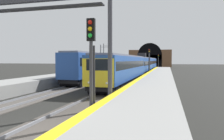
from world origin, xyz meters
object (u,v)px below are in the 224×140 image
at_px(railway_signal_far, 158,60).
at_px(train_adjacent_platform, 114,64).
at_px(train_main_approaching, 142,65).
at_px(overhead_signal_gantry, 46,23).
at_px(catenary_mast_far, 101,58).
at_px(railway_signal_near, 91,61).
at_px(catenary_mast_near, 104,57).
at_px(railway_signal_mid, 149,60).

bearing_deg(railway_signal_far, train_adjacent_platform, -9.35).
relative_size(train_main_approaching, railway_signal_far, 11.06).
distance_m(train_main_approaching, overhead_signal_gantry, 33.13).
xyz_separation_m(train_adjacent_platform, catenary_mast_far, (11.73, 6.40, 1.27)).
xyz_separation_m(train_main_approaching, railway_signal_far, (37.09, -1.90, 1.08)).
bearing_deg(train_adjacent_platform, overhead_signal_gantry, -174.20).
bearing_deg(overhead_signal_gantry, railway_signal_near, -127.04).
distance_m(railway_signal_far, catenary_mast_near, 30.58).
height_order(train_adjacent_platform, overhead_signal_gantry, overhead_signal_gantry).
xyz_separation_m(railway_signal_near, catenary_mast_near, (45.73, 13.31, 0.81)).
relative_size(overhead_signal_gantry, catenary_mast_far, 1.29).
distance_m(train_adjacent_platform, overhead_signal_gantry, 28.30).
xyz_separation_m(railway_signal_near, catenary_mast_far, (43.05, 13.31, 0.55)).
relative_size(train_main_approaching, train_adjacent_platform, 1.47).
bearing_deg(catenary_mast_near, railway_signal_near, -163.78).
relative_size(railway_signal_near, catenary_mast_near, 0.67).
bearing_deg(train_adjacent_platform, railway_signal_mid, -81.90).
relative_size(train_adjacent_platform, railway_signal_far, 7.51).
distance_m(railway_signal_near, catenary_mast_far, 45.07).
xyz_separation_m(train_adjacent_platform, railway_signal_near, (-31.32, -6.91, 0.71)).
distance_m(catenary_mast_near, catenary_mast_far, 2.69).
bearing_deg(railway_signal_mid, overhead_signal_gantry, -8.66).
xyz_separation_m(railway_signal_far, catenary_mast_far, (-30.20, 13.31, 0.42)).
distance_m(train_adjacent_platform, catenary_mast_far, 13.42).
relative_size(train_main_approaching, railway_signal_mid, 11.09).
bearing_deg(catenary_mast_far, railway_signal_mid, -129.14).
bearing_deg(railway_signal_far, overhead_signal_gantry, -3.60).
relative_size(railway_signal_near, overhead_signal_gantry, 0.55).
bearing_deg(train_main_approaching, train_adjacent_platform, -45.13).
bearing_deg(railway_signal_far, railway_signal_near, 0.00).
xyz_separation_m(railway_signal_near, railway_signal_mid, (32.22, -0.00, 0.02)).
bearing_deg(railway_signal_near, catenary_mast_far, -162.82).
distance_m(railway_signal_mid, railway_signal_far, 41.04).
xyz_separation_m(train_main_approaching, catenary_mast_far, (6.88, 11.41, 1.50)).
bearing_deg(railway_signal_mid, train_main_approaching, -154.35).
relative_size(railway_signal_far, catenary_mast_far, 0.75).
relative_size(catenary_mast_near, catenary_mast_far, 1.07).
bearing_deg(overhead_signal_gantry, railway_signal_far, -3.60).
distance_m(train_main_approaching, catenary_mast_near, 14.99).
distance_m(railway_signal_far, catenary_mast_far, 33.01).
distance_m(train_main_approaching, railway_signal_near, 36.23).
relative_size(train_main_approaching, railway_signal_near, 11.57).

